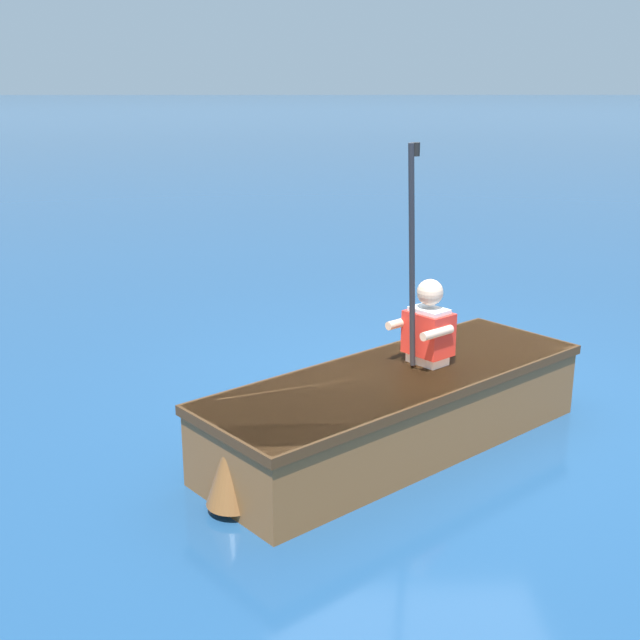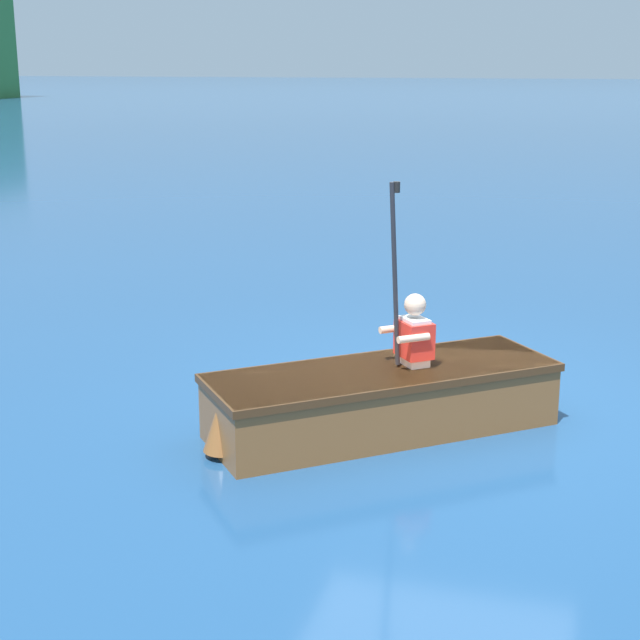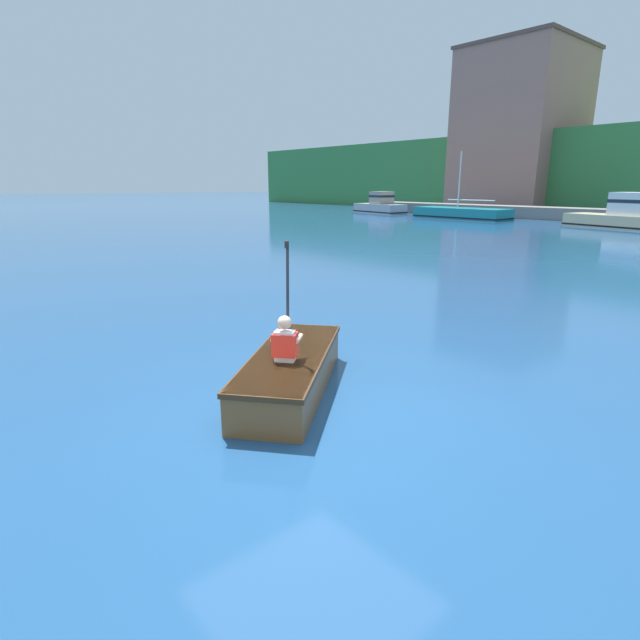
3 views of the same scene
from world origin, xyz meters
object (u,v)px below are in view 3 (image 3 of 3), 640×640
at_px(moored_boat_dock_center_far, 461,214).
at_px(person_paddler, 285,339).
at_px(moored_boat_dock_west_inner, 380,206).
at_px(rowboat_foreground, 291,369).
at_px(moored_boat_dock_center_near, 629,217).

xyz_separation_m(moored_boat_dock_center_far, person_paddler, (17.88, -30.60, 0.39)).
xyz_separation_m(moored_boat_dock_west_inner, rowboat_foreground, (27.02, -31.31, -0.37)).
bearing_deg(moored_boat_dock_west_inner, rowboat_foreground, -49.21).
xyz_separation_m(moored_boat_dock_center_near, moored_boat_dock_center_far, (-11.77, 0.42, -0.32)).
xyz_separation_m(moored_boat_dock_center_far, rowboat_foreground, (17.70, -30.37, -0.10)).
height_order(moored_boat_dock_west_inner, moored_boat_dock_center_far, moored_boat_dock_center_far).
distance_m(moored_boat_dock_center_near, person_paddler, 30.80).
height_order(moored_boat_dock_center_near, person_paddler, moored_boat_dock_center_near).
height_order(moored_boat_dock_center_far, person_paddler, moored_boat_dock_center_far).
height_order(moored_boat_dock_center_near, moored_boat_dock_center_far, moored_boat_dock_center_far).
bearing_deg(moored_boat_dock_center_near, person_paddler, -78.56).
bearing_deg(moored_boat_dock_west_inner, moored_boat_dock_center_far, -5.76).
relative_size(rowboat_foreground, person_paddler, 1.88).
xyz_separation_m(rowboat_foreground, person_paddler, (0.19, -0.23, 0.49)).
xyz_separation_m(moored_boat_dock_west_inner, moored_boat_dock_center_far, (9.32, -0.94, -0.26)).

